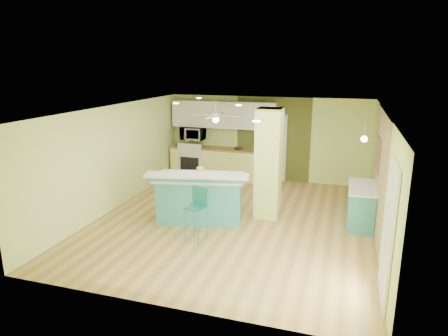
{
  "coord_description": "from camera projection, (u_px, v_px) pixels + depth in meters",
  "views": [
    {
      "loc": [
        2.29,
        -8.13,
        3.44
      ],
      "look_at": [
        -0.37,
        0.4,
        1.09
      ],
      "focal_mm": 32.0,
      "sensor_mm": 36.0,
      "label": 1
    }
  ],
  "objects": [
    {
      "name": "floor",
      "position": [
        234.0,
        220.0,
        9.04
      ],
      "size": [
        6.0,
        7.0,
        0.01
      ],
      "primitive_type": "cube",
      "color": "olive",
      "rests_on": "ground"
    },
    {
      "name": "ceiling",
      "position": [
        235.0,
        109.0,
        8.4
      ],
      "size": [
        6.0,
        7.0,
        0.01
      ],
      "primitive_type": "cube",
      "color": "white",
      "rests_on": "wall_back"
    },
    {
      "name": "wall_back",
      "position": [
        267.0,
        139.0,
        11.96
      ],
      "size": [
        6.0,
        0.01,
        2.5
      ],
      "primitive_type": "cube",
      "color": "#D1E67B",
      "rests_on": "floor"
    },
    {
      "name": "wall_front",
      "position": [
        165.0,
        228.0,
        5.48
      ],
      "size": [
        6.0,
        0.01,
        2.5
      ],
      "primitive_type": "cube",
      "color": "#D1E67B",
      "rests_on": "floor"
    },
    {
      "name": "wall_left",
      "position": [
        115.0,
        157.0,
        9.58
      ],
      "size": [
        0.01,
        7.0,
        2.5
      ],
      "primitive_type": "cube",
      "color": "#D1E67B",
      "rests_on": "floor"
    },
    {
      "name": "wall_right",
      "position": [
        381.0,
        178.0,
        7.86
      ],
      "size": [
        0.01,
        7.0,
        2.5
      ],
      "primitive_type": "cube",
      "color": "#D1E67B",
      "rests_on": "floor"
    },
    {
      "name": "wood_panel",
      "position": [
        379.0,
        171.0,
        8.41
      ],
      "size": [
        0.02,
        3.4,
        2.5
      ],
      "primitive_type": "cube",
      "color": "#8F7851",
      "rests_on": "floor"
    },
    {
      "name": "olive_accent",
      "position": [
        273.0,
        139.0,
        11.88
      ],
      "size": [
        2.2,
        0.02,
        2.5
      ],
      "primitive_type": "cube",
      "color": "#4D5221",
      "rests_on": "floor"
    },
    {
      "name": "interior_door",
      "position": [
        273.0,
        148.0,
        11.92
      ],
      "size": [
        0.82,
        0.05,
        2.0
      ],
      "primitive_type": "cube",
      "color": "silver",
      "rests_on": "floor"
    },
    {
      "name": "french_door",
      "position": [
        388.0,
        233.0,
        5.79
      ],
      "size": [
        0.04,
        1.08,
        2.1
      ],
      "primitive_type": "cube",
      "color": "white",
      "rests_on": "floor"
    },
    {
      "name": "column",
      "position": [
        268.0,
        164.0,
        9.0
      ],
      "size": [
        0.55,
        0.55,
        2.5
      ],
      "primitive_type": "cube",
      "color": "#C4D864",
      "rests_on": "floor"
    },
    {
      "name": "kitchen_run",
      "position": [
        222.0,
        163.0,
        12.25
      ],
      "size": [
        3.25,
        0.63,
        0.94
      ],
      "color": "#F0F07E",
      "rests_on": "floor"
    },
    {
      "name": "stove",
      "position": [
        193.0,
        162.0,
        12.51
      ],
      "size": [
        0.76,
        0.66,
        1.08
      ],
      "color": "silver",
      "rests_on": "floor"
    },
    {
      "name": "upper_cabinets",
      "position": [
        223.0,
        115.0,
        11.98
      ],
      "size": [
        3.2,
        0.34,
        0.8
      ],
      "primitive_type": "cube",
      "color": "silver",
      "rests_on": "wall_back"
    },
    {
      "name": "microwave",
      "position": [
        193.0,
        133.0,
        12.3
      ],
      "size": [
        0.7,
        0.48,
        0.39
      ],
      "primitive_type": "imported",
      "color": "silver",
      "rests_on": "wall_back"
    },
    {
      "name": "ceiling_fan",
      "position": [
        216.0,
        116.0,
        10.67
      ],
      "size": [
        1.41,
        1.41,
        0.61
      ],
      "color": "silver",
      "rests_on": "ceiling"
    },
    {
      "name": "pendant_lamp",
      "position": [
        364.0,
        139.0,
        8.49
      ],
      "size": [
        0.14,
        0.14,
        0.69
      ],
      "color": "silver",
      "rests_on": "ceiling"
    },
    {
      "name": "wall_decor",
      "position": [
        378.0,
        155.0,
        8.53
      ],
      "size": [
        0.03,
        0.9,
        0.7
      ],
      "primitive_type": "cube",
      "color": "brown",
      "rests_on": "wood_panel"
    },
    {
      "name": "peninsula",
      "position": [
        200.0,
        197.0,
        8.94
      ],
      "size": [
        2.27,
        1.57,
        1.18
      ],
      "rotation": [
        0.0,
        0.0,
        0.21
      ],
      "color": "teal",
      "rests_on": "floor"
    },
    {
      "name": "bar_stool",
      "position": [
        198.0,
        205.0,
        7.89
      ],
      "size": [
        0.43,
        0.43,
        1.09
      ],
      "rotation": [
        0.0,
        0.0,
        -0.22
      ],
      "color": "teal",
      "rests_on": "floor"
    },
    {
      "name": "side_counter",
      "position": [
        361.0,
        205.0,
        8.71
      ],
      "size": [
        0.58,
        1.35,
        0.87
      ],
      "color": "teal",
      "rests_on": "floor"
    },
    {
      "name": "fruit_bowl",
      "position": [
        238.0,
        149.0,
        11.94
      ],
      "size": [
        0.3,
        0.3,
        0.06
      ],
      "primitive_type": "imported",
      "rotation": [
        0.0,
        0.0,
        -0.16
      ],
      "color": "#3C2718",
      "rests_on": "kitchen_run"
    },
    {
      "name": "canister",
      "position": [
        200.0,
        171.0,
        8.92
      ],
      "size": [
        0.16,
        0.16,
        0.17
      ],
      "primitive_type": "cylinder",
      "color": "gold",
      "rests_on": "peninsula"
    }
  ]
}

